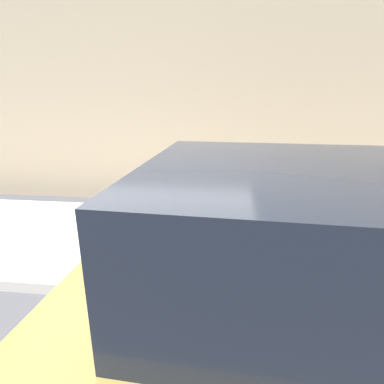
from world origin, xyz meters
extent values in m
plane|color=#47474C|center=(0.00, 0.00, 0.00)|extent=(60.00, 60.00, 0.00)
cube|color=#BCB7AD|center=(0.00, 2.20, 0.07)|extent=(24.00, 2.80, 0.15)
cube|color=tan|center=(0.00, 4.52, 3.43)|extent=(24.00, 0.30, 6.87)
cylinder|color=gray|center=(0.60, 1.18, 0.69)|extent=(0.05, 0.05, 1.09)
cube|color=slate|center=(0.60, 1.18, 1.38)|extent=(0.17, 0.14, 0.29)
cube|color=gray|center=(0.60, 1.11, 1.40)|extent=(0.09, 0.01, 0.10)
cylinder|color=black|center=(0.60, 1.18, 1.57)|extent=(0.17, 0.12, 0.17)
cylinder|color=black|center=(0.90, 0.70, 0.30)|extent=(0.61, 0.25, 0.60)
camera|label=1|loc=(0.96, -2.04, 2.26)|focal=28.00mm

